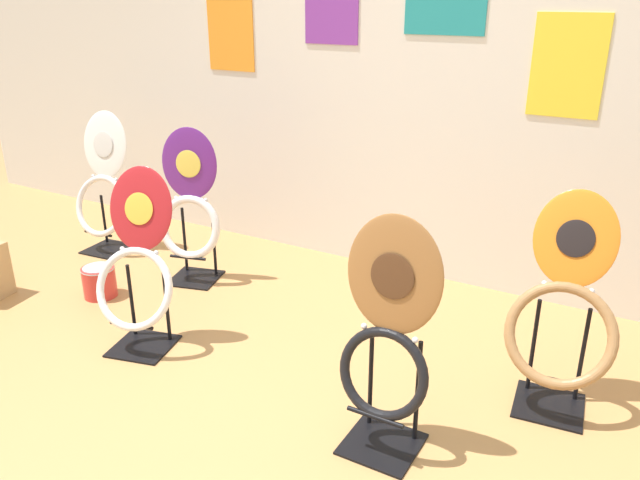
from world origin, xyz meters
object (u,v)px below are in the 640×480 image
Objects in this scene: toilet_seat_display_crimson_swirl at (137,266)px; toilet_seat_display_purple_note at (190,215)px; toilet_seat_display_woodgrain at (388,337)px; paint_can at (99,281)px; toilet_seat_display_orange_sun at (563,319)px; toilet_seat_display_white_plain at (103,187)px.

toilet_seat_display_crimson_swirl is 0.77m from toilet_seat_display_purple_note.
toilet_seat_display_woodgrain is 4.94× the size of paint_can.
paint_can is (-2.46, -0.23, -0.32)m from toilet_seat_display_orange_sun.
toilet_seat_display_purple_note reaches higher than toilet_seat_display_orange_sun.
toilet_seat_display_woodgrain reaches higher than toilet_seat_display_orange_sun.
toilet_seat_display_orange_sun is at bearing 5.24° from paint_can.
toilet_seat_display_purple_note is at bearing 174.07° from toilet_seat_display_orange_sun.
toilet_seat_display_crimson_swirl is 1.37m from toilet_seat_display_white_plain.
toilet_seat_display_white_plain is at bearing 173.69° from toilet_seat_display_purple_note.
toilet_seat_display_crimson_swirl is at bearing -23.40° from paint_can.
paint_can is (-0.32, -0.45, -0.32)m from toilet_seat_display_purple_note.
toilet_seat_display_woodgrain reaches higher than paint_can.
paint_can is at bearing -47.24° from toilet_seat_display_white_plain.
toilet_seat_display_orange_sun is at bearing -5.93° from toilet_seat_display_purple_note.
toilet_seat_display_crimson_swirl is 0.97× the size of toilet_seat_display_orange_sun.
toilet_seat_display_orange_sun is 2.49m from paint_can.
toilet_seat_display_white_plain is 4.92× the size of paint_can.
toilet_seat_display_crimson_swirl is at bearing -35.87° from toilet_seat_display_white_plain.
toilet_seat_display_purple_note is at bearing 153.70° from toilet_seat_display_woodgrain.
toilet_seat_display_white_plain is (-0.82, 0.09, 0.03)m from toilet_seat_display_purple_note.
toilet_seat_display_woodgrain is 1.00× the size of toilet_seat_display_white_plain.
toilet_seat_display_white_plain reaches higher than toilet_seat_display_purple_note.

